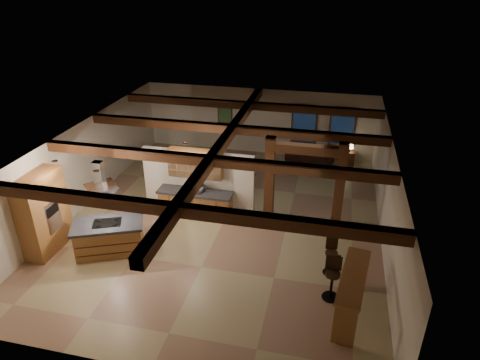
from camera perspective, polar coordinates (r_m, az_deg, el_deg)
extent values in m
plane|color=tan|center=(14.24, -2.15, -5.47)|extent=(12.00, 12.00, 0.00)
plane|color=beige|center=(18.92, 2.47, 7.82)|extent=(10.00, 0.00, 10.00)
plane|color=beige|center=(8.92, -12.74, -17.64)|extent=(10.00, 0.00, 10.00)
plane|color=beige|center=(15.49, -20.44, 1.63)|extent=(0.00, 12.00, 12.00)
plane|color=beige|center=(13.26, 19.14, -2.46)|extent=(0.00, 12.00, 12.00)
plane|color=#361F11|center=(12.92, -2.37, 5.46)|extent=(12.00, 12.00, 0.00)
cube|color=#3B1D0E|center=(9.57, -8.60, -3.92)|extent=(10.00, 0.25, 0.28)
cube|color=#3B1D0E|center=(11.83, -3.99, 2.59)|extent=(10.00, 0.25, 0.28)
cube|color=#3B1D0E|center=(14.15, -0.99, 6.81)|extent=(10.00, 0.25, 0.28)
cube|color=#3B1D0E|center=(16.65, 1.26, 9.91)|extent=(10.00, 0.25, 0.28)
cube|color=#3B1D0E|center=(12.98, -2.36, 4.89)|extent=(0.28, 12.00, 0.28)
cube|color=#3B1D0E|center=(13.70, 3.95, 0.06)|extent=(0.30, 0.30, 2.90)
cube|color=#3B1D0E|center=(13.58, 13.14, -0.87)|extent=(0.30, 0.30, 2.90)
cube|color=#3B1D0E|center=(13.12, 8.87, 4.07)|extent=(2.50, 0.28, 0.28)
cube|color=beige|center=(14.37, -5.57, -0.22)|extent=(3.80, 0.18, 2.20)
cube|color=#93612F|center=(13.57, -24.75, -4.05)|extent=(0.64, 1.60, 2.40)
cube|color=silver|center=(13.42, -23.67, -4.42)|extent=(0.06, 0.62, 0.95)
cube|color=black|center=(13.30, -23.69, -3.71)|extent=(0.01, 0.50, 0.28)
cube|color=#93612F|center=(14.36, -5.93, -3.29)|extent=(2.40, 0.60, 0.86)
cube|color=black|center=(14.14, -6.02, -1.64)|extent=(2.50, 0.66, 0.08)
cube|color=#93612F|center=(13.89, -5.94, 2.21)|extent=(1.80, 0.34, 0.95)
cube|color=silver|center=(13.74, -6.17, 1.90)|extent=(1.74, 0.02, 0.90)
pyramid|color=silver|center=(12.52, -17.77, -2.58)|extent=(1.10, 1.10, 0.45)
cube|color=silver|center=(12.16, -18.30, 0.75)|extent=(0.26, 0.22, 0.73)
cube|color=#3B1D0E|center=(18.61, 8.55, 7.38)|extent=(1.10, 0.05, 1.70)
cube|color=black|center=(18.59, 8.54, 7.35)|extent=(0.95, 0.02, 1.55)
cube|color=#3B1D0E|center=(18.58, 13.50, 6.90)|extent=(1.10, 0.05, 1.70)
cube|color=black|center=(18.55, 13.50, 6.87)|extent=(0.95, 0.02, 1.55)
cube|color=#3B1D0E|center=(19.10, -2.02, 8.81)|extent=(0.65, 0.04, 0.85)
cube|color=#224F27|center=(19.08, -2.04, 8.78)|extent=(0.55, 0.01, 0.75)
cylinder|color=silver|center=(11.56, -18.63, 1.16)|extent=(0.16, 0.16, 0.03)
cylinder|color=silver|center=(12.78, -7.30, 4.87)|extent=(0.16, 0.16, 0.03)
cylinder|color=silver|center=(12.54, -23.47, 2.32)|extent=(0.16, 0.16, 0.03)
cube|color=#93612F|center=(13.17, -17.00, -7.44)|extent=(2.08, 1.59, 0.89)
cube|color=black|center=(12.91, -17.29, -5.64)|extent=(2.25, 1.76, 0.08)
cube|color=black|center=(12.89, -17.31, -5.47)|extent=(0.92, 0.78, 0.02)
imported|color=#401C10|center=(16.09, -2.62, 0.01)|extent=(2.22, 1.59, 0.70)
imported|color=black|center=(18.56, 9.27, 3.25)|extent=(2.10, 1.21, 0.58)
imported|color=#B2B2B7|center=(14.04, -5.70, -1.14)|extent=(0.46, 0.37, 0.22)
cube|color=#93612F|center=(10.50, 14.94, -12.31)|extent=(0.86, 2.28, 0.07)
cube|color=#93612F|center=(10.13, 13.76, -18.28)|extent=(0.51, 0.18, 1.11)
cube|color=#93612F|center=(11.64, 15.26, -11.56)|extent=(0.51, 0.18, 1.11)
cube|color=#3B1D0E|center=(18.66, 14.31, 2.89)|extent=(0.48, 0.48, 0.59)
cylinder|color=black|center=(18.51, 14.44, 3.95)|extent=(0.06, 0.06, 0.17)
cone|color=#FFDB99|center=(18.45, 14.50, 4.43)|extent=(0.29, 0.29, 0.19)
cylinder|color=black|center=(11.05, 12.25, -12.18)|extent=(0.38, 0.38, 0.07)
cube|color=black|center=(11.05, 12.29, -10.62)|extent=(0.36, 0.09, 0.42)
cylinder|color=black|center=(11.29, 12.06, -13.68)|extent=(0.06, 0.06, 0.74)
cylinder|color=black|center=(11.52, 11.89, -15.03)|extent=(0.42, 0.42, 0.03)
cylinder|color=black|center=(11.09, 12.31, -12.19)|extent=(0.37, 0.37, 0.07)
cube|color=black|center=(11.09, 12.56, -10.70)|extent=(0.35, 0.08, 0.41)
cylinder|color=black|center=(11.32, 12.12, -13.63)|extent=(0.06, 0.06, 0.71)
cylinder|color=black|center=(11.55, 11.95, -14.94)|extent=(0.41, 0.41, 0.03)
cylinder|color=black|center=(11.90, 12.10, -9.51)|extent=(0.34, 0.34, 0.07)
cube|color=black|center=(11.90, 12.15, -8.23)|extent=(0.32, 0.07, 0.37)
cylinder|color=black|center=(12.10, 11.95, -10.79)|extent=(0.06, 0.06, 0.65)
cylinder|color=black|center=(12.29, 11.81, -11.97)|extent=(0.37, 0.37, 0.03)
cube|color=#3B1D0E|center=(15.98, -6.33, 0.15)|extent=(0.58, 0.58, 0.06)
cube|color=#3B1D0E|center=(15.96, -5.87, 1.67)|extent=(0.42, 0.22, 0.79)
cylinder|color=#3B1D0E|center=(16.09, -7.18, -0.71)|extent=(0.05, 0.05, 0.44)
cylinder|color=#3B1D0E|center=(15.87, -6.24, -1.07)|extent=(0.05, 0.05, 0.44)
cylinder|color=#3B1D0E|center=(16.32, -6.32, -0.25)|extent=(0.05, 0.05, 0.44)
cylinder|color=#3B1D0E|center=(16.10, -5.39, -0.59)|extent=(0.05, 0.05, 0.44)
cube|color=#3B1D0E|center=(16.97, -3.00, 1.93)|extent=(0.58, 0.58, 0.06)
cube|color=#3B1D0E|center=(16.65, -3.51, 2.88)|extent=(0.42, 0.22, 0.79)
cylinder|color=#3B1D0E|center=(17.10, -2.14, 1.22)|extent=(0.05, 0.05, 0.44)
cylinder|color=#3B1D0E|center=(17.30, -3.06, 1.52)|extent=(0.05, 0.05, 0.44)
cylinder|color=#3B1D0E|center=(16.85, -2.89, 0.80)|extent=(0.05, 0.05, 0.44)
cylinder|color=#3B1D0E|center=(17.06, -3.82, 1.11)|extent=(0.05, 0.05, 0.44)
cube|color=#3B1D0E|center=(15.54, -4.33, -0.58)|extent=(0.58, 0.58, 0.06)
cube|color=#3B1D0E|center=(15.51, -3.85, 0.99)|extent=(0.42, 0.22, 0.79)
cylinder|color=#3B1D0E|center=(15.64, -5.22, -1.46)|extent=(0.05, 0.05, 0.44)
cylinder|color=#3B1D0E|center=(15.43, -4.22, -1.83)|extent=(0.05, 0.05, 0.44)
cylinder|color=#3B1D0E|center=(15.88, -4.37, -0.97)|extent=(0.05, 0.05, 0.44)
cylinder|color=#3B1D0E|center=(15.67, -3.38, -1.33)|extent=(0.05, 0.05, 0.44)
cube|color=#3B1D0E|center=(16.55, -1.03, 1.30)|extent=(0.58, 0.58, 0.06)
cube|color=#3B1D0E|center=(16.23, -1.52, 2.26)|extent=(0.42, 0.22, 0.79)
cylinder|color=#3B1D0E|center=(16.69, -0.17, 0.57)|extent=(0.05, 0.05, 0.44)
cylinder|color=#3B1D0E|center=(16.88, -1.14, 0.89)|extent=(0.05, 0.05, 0.44)
cylinder|color=#3B1D0E|center=(16.44, -0.91, 0.13)|extent=(0.05, 0.05, 0.44)
cylinder|color=#3B1D0E|center=(16.63, -1.89, 0.46)|extent=(0.05, 0.05, 0.44)
cube|color=#3B1D0E|center=(15.12, -2.22, -1.34)|extent=(0.58, 0.58, 0.06)
cube|color=#3B1D0E|center=(15.09, -1.72, 0.27)|extent=(0.42, 0.22, 0.79)
cylinder|color=#3B1D0E|center=(15.22, -3.14, -2.24)|extent=(0.05, 0.05, 0.44)
cylinder|color=#3B1D0E|center=(15.02, -2.09, -2.63)|extent=(0.05, 0.05, 0.44)
cylinder|color=#3B1D0E|center=(15.46, -2.30, -1.73)|extent=(0.05, 0.05, 0.44)
cylinder|color=#3B1D0E|center=(15.26, -1.26, -2.11)|extent=(0.05, 0.05, 0.44)
cube|color=#3B1D0E|center=(16.16, 1.03, 0.63)|extent=(0.58, 0.58, 0.06)
cube|color=#3B1D0E|center=(15.83, 0.58, 1.61)|extent=(0.42, 0.22, 0.79)
cylinder|color=#3B1D0E|center=(16.31, 1.89, -0.11)|extent=(0.05, 0.05, 0.44)
cylinder|color=#3B1D0E|center=(16.49, 0.88, 0.23)|extent=(0.05, 0.05, 0.44)
cylinder|color=#3B1D0E|center=(16.05, 1.17, -0.57)|extent=(0.05, 0.05, 0.44)
cylinder|color=#3B1D0E|center=(16.23, 0.14, -0.22)|extent=(0.05, 0.05, 0.44)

